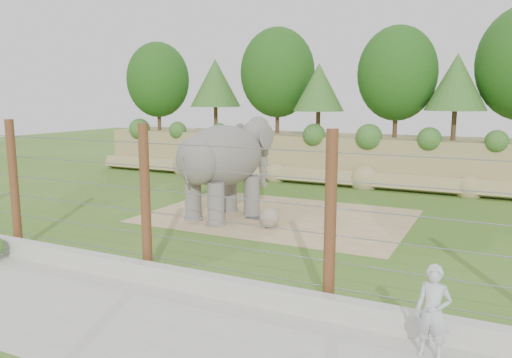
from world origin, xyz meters
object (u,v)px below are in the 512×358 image
at_px(elephant, 223,170).
at_px(barrier_fence, 145,200).
at_px(zookeeper, 433,312).
at_px(stone_ball, 269,218).

xyz_separation_m(elephant, barrier_fence, (1.31, -6.27, 0.12)).
bearing_deg(zookeeper, elephant, 147.06).
distance_m(barrier_fence, zookeeper, 7.51).
height_order(stone_ball, barrier_fence, barrier_fence).
relative_size(elephant, barrier_fence, 0.23).
bearing_deg(zookeeper, barrier_fence, 178.55).
height_order(elephant, zookeeper, elephant).
bearing_deg(barrier_fence, elephant, 101.80).
bearing_deg(barrier_fence, zookeeper, -9.44).
relative_size(stone_ball, barrier_fence, 0.04).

